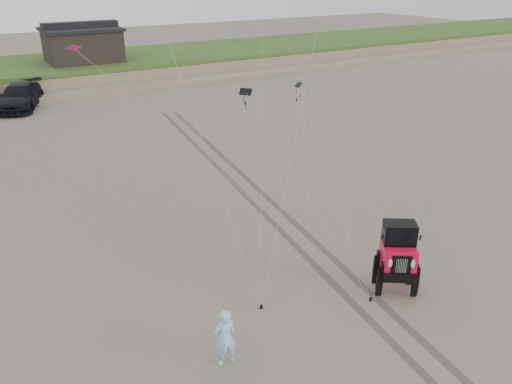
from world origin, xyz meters
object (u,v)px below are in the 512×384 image
man (225,338)px  cabin (82,44)px  truck_c (20,97)px  jeep (397,265)px

man → cabin: bearing=-95.4°
truck_c → jeep: bearing=-56.4°
cabin → man: cabin is taller
cabin → man: 38.35m
cabin → man: size_ratio=3.92×
truck_c → man: 30.29m
cabin → man: (-6.06, -37.79, -2.42)m
truck_c → jeep: (6.51, -30.23, 0.06)m
cabin → jeep: size_ratio=1.31×
jeep → truck_c: bearing=136.2°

